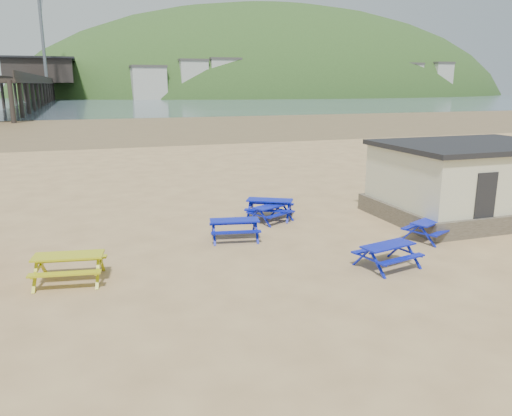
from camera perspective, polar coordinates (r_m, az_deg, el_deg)
name	(u,v)px	position (r m, az deg, el deg)	size (l,w,h in m)	color
ground	(239,249)	(17.23, -1.99, -4.67)	(400.00, 400.00, 0.00)	tan
wet_sand	(121,126)	(71.00, -15.21, 9.05)	(400.00, 400.00, 0.00)	olive
sea	(96,100)	(185.77, -17.79, 11.63)	(400.00, 400.00, 0.00)	#435460
picnic_table_blue_a	(235,229)	(18.16, -2.46, -2.46)	(2.00, 1.73, 0.74)	#02239E
picnic_table_blue_b	(270,209)	(21.04, 1.58, -0.08)	(2.40, 2.26, 0.80)	#02239E
picnic_table_blue_c	(271,213)	(20.53, 1.72, -0.62)	(2.00, 1.86, 0.67)	#02239E
picnic_table_blue_e	(387,256)	(15.95, 14.79, -5.30)	(2.00, 1.74, 0.73)	#02239E
picnic_table_blue_f	(429,230)	(19.23, 19.15, -2.36)	(2.09, 1.93, 0.70)	#02239E
picnic_table_yellow	(69,268)	(15.29, -20.55, -6.45)	(2.15, 1.84, 0.81)	#B2B615
amenity_block	(470,180)	(22.88, 23.24, 2.93)	(7.40, 5.40, 3.15)	#665B4C
pier	(40,84)	(194.32, -23.41, 12.85)	(24.00, 220.00, 39.29)	black
headland_town	(276,115)	(263.41, 2.27, 10.60)	(264.00, 144.00, 108.00)	#2D4C1E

